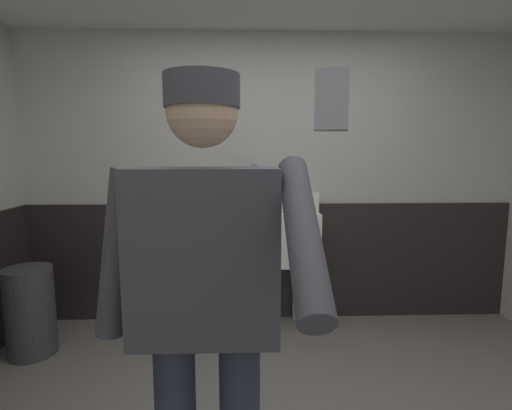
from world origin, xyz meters
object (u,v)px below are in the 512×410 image
object	(u,v)px
cell_phone	(331,100)
urinal_left	(210,238)
person	(205,295)
urinal_middle	(298,237)
soap_dispenser	(258,184)
trash_bin	(30,311)

from	to	relation	value
cell_phone	urinal_left	bearing A→B (deg)	108.94
person	urinal_middle	bearing A→B (deg)	73.61
urinal_left	soap_dispenser	bearing A→B (deg)	16.18
urinal_middle	person	xyz separation A→B (m)	(-0.59, -2.01, 0.26)
urinal_left	person	size ratio (longest dim) A/B	0.71
urinal_left	urinal_middle	distance (m)	0.75
cell_phone	soap_dispenser	size ratio (longest dim) A/B	0.61
cell_phone	soap_dispenser	xyz separation A→B (m)	(-0.03, 2.63, -0.36)
person	trash_bin	distance (m)	2.24
cell_phone	trash_bin	size ratio (longest dim) A/B	0.17
person	cell_phone	xyz separation A→B (m)	(0.29, -0.50, 0.56)
urinal_middle	trash_bin	size ratio (longest dim) A/B	1.87
soap_dispenser	urinal_left	bearing A→B (deg)	-163.82
trash_bin	soap_dispenser	xyz separation A→B (m)	(1.71, 0.57, 0.90)
person	soap_dispenser	world-z (taller)	person
cell_phone	trash_bin	distance (m)	2.98
urinal_middle	cell_phone	bearing A→B (deg)	-96.92
person	soap_dispenser	distance (m)	2.15
person	trash_bin	world-z (taller)	person
urinal_left	cell_phone	bearing A→B (deg)	-79.93
soap_dispenser	urinal_middle	bearing A→B (deg)	-19.45
urinal_middle	urinal_left	bearing A→B (deg)	180.00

